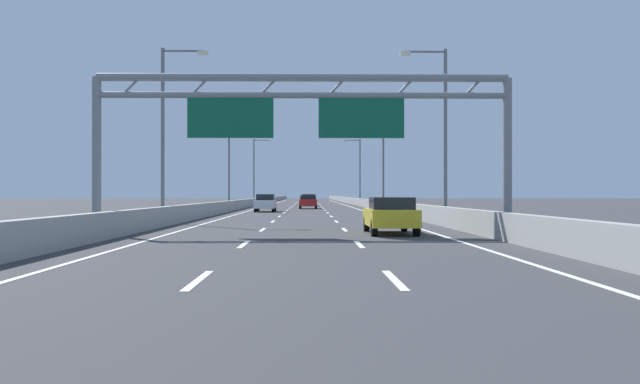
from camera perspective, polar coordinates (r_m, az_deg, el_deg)
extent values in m
plane|color=#38383A|center=(100.43, -1.06, -1.04)|extent=(260.00, 260.00, 0.00)
cube|color=white|center=(13.17, -9.81, -7.05)|extent=(0.16, 3.00, 0.01)
cube|color=white|center=(22.07, -6.20, -4.25)|extent=(0.16, 3.00, 0.01)
cube|color=white|center=(31.03, -4.67, -3.06)|extent=(0.16, 3.00, 0.01)
cube|color=white|center=(40.00, -3.83, -2.40)|extent=(0.16, 3.00, 0.01)
cube|color=white|center=(48.99, -3.30, -1.98)|extent=(0.16, 3.00, 0.01)
cube|color=white|center=(57.98, -2.93, -1.70)|extent=(0.16, 3.00, 0.01)
cube|color=white|center=(66.97, -2.66, -1.48)|extent=(0.16, 3.00, 0.01)
cube|color=white|center=(75.96, -2.46, -1.32)|extent=(0.16, 3.00, 0.01)
cube|color=white|center=(84.96, -2.30, -1.20)|extent=(0.16, 3.00, 0.01)
cube|color=white|center=(93.95, -2.17, -1.09)|extent=(0.16, 3.00, 0.01)
cube|color=white|center=(102.95, -2.06, -1.01)|extent=(0.16, 3.00, 0.01)
cube|color=white|center=(111.95, -1.97, -0.94)|extent=(0.16, 3.00, 0.01)
cube|color=white|center=(120.95, -1.89, -0.88)|extent=(0.16, 3.00, 0.01)
cube|color=white|center=(129.94, -1.83, -0.83)|extent=(0.16, 3.00, 0.01)
cube|color=white|center=(138.94, -1.77, -0.78)|extent=(0.16, 3.00, 0.01)
cube|color=white|center=(147.94, -1.72, -0.74)|extent=(0.16, 3.00, 0.01)
cube|color=white|center=(156.94, -1.67, -0.71)|extent=(0.16, 3.00, 0.01)
cube|color=white|center=(13.11, 6.05, -7.08)|extent=(0.16, 3.00, 0.01)
cube|color=white|center=(22.03, 3.19, -4.26)|extent=(0.16, 3.00, 0.01)
cube|color=white|center=(31.00, 1.99, -3.06)|extent=(0.16, 3.00, 0.01)
cube|color=white|center=(39.98, 1.33, -2.40)|extent=(0.16, 3.00, 0.01)
cube|color=white|center=(48.97, 0.92, -1.98)|extent=(0.16, 3.00, 0.01)
cube|color=white|center=(57.96, 0.63, -1.70)|extent=(0.16, 3.00, 0.01)
cube|color=white|center=(66.96, 0.42, -1.49)|extent=(0.16, 3.00, 0.01)
cube|color=white|center=(75.95, 0.26, -1.32)|extent=(0.16, 3.00, 0.01)
cube|color=white|center=(84.95, 0.13, -1.20)|extent=(0.16, 3.00, 0.01)
cube|color=white|center=(93.95, 0.03, -1.09)|extent=(0.16, 3.00, 0.01)
cube|color=white|center=(102.94, -0.06, -1.01)|extent=(0.16, 3.00, 0.01)
cube|color=white|center=(111.94, -0.13, -0.94)|extent=(0.16, 3.00, 0.01)
cube|color=white|center=(120.94, -0.19, -0.88)|extent=(0.16, 3.00, 0.01)
cube|color=white|center=(129.94, -0.24, -0.83)|extent=(0.16, 3.00, 0.01)
cube|color=white|center=(138.94, -0.28, -0.78)|extent=(0.16, 3.00, 0.01)
cube|color=white|center=(147.94, -0.32, -0.74)|extent=(0.16, 3.00, 0.01)
cube|color=white|center=(156.93, -0.36, -0.71)|extent=(0.16, 3.00, 0.01)
cube|color=white|center=(88.60, -4.48, -1.15)|extent=(0.16, 176.00, 0.01)
cube|color=white|center=(88.58, 2.32, -1.15)|extent=(0.16, 176.00, 0.01)
cube|color=#9E9E99|center=(110.65, -4.62, -0.71)|extent=(0.45, 220.00, 0.95)
cube|color=#9E9E99|center=(110.63, 2.53, -0.71)|extent=(0.45, 220.00, 0.95)
cylinder|color=gray|center=(29.19, -17.62, 2.84)|extent=(0.36, 0.36, 6.20)
cylinder|color=gray|center=(29.07, 14.92, 2.85)|extent=(0.36, 0.36, 6.20)
cylinder|color=gray|center=(28.30, -1.38, 9.24)|extent=(16.30, 0.32, 0.32)
cylinder|color=gray|center=(28.19, -1.38, 7.84)|extent=(16.30, 0.26, 0.26)
cylinder|color=gray|center=(29.10, -15.02, 8.29)|extent=(0.74, 0.10, 0.74)
cylinder|color=gray|center=(28.57, -9.67, 8.44)|extent=(0.74, 0.10, 0.74)
cylinder|color=gray|center=(28.29, -4.17, 8.53)|extent=(0.74, 0.10, 0.74)
cylinder|color=gray|center=(28.27, 1.40, 8.53)|extent=(0.74, 0.10, 0.74)
cylinder|color=gray|center=(28.51, 6.93, 8.46)|extent=(0.74, 0.10, 0.74)
cylinder|color=gray|center=(29.00, 12.31, 8.32)|extent=(0.74, 0.10, 0.74)
cube|color=#0F5B3D|center=(28.25, -7.25, 5.98)|extent=(3.40, 0.12, 1.60)
cube|color=#0F5B3D|center=(28.16, 3.36, 6.00)|extent=(3.40, 0.12, 1.60)
cylinder|color=slate|center=(39.26, -12.61, 4.49)|extent=(0.20, 0.20, 9.50)
cylinder|color=slate|center=(39.69, -11.02, 11.14)|extent=(2.20, 0.12, 0.12)
cube|color=#F2EAC6|center=(39.50, -9.42, 11.05)|extent=(0.56, 0.28, 0.20)
cylinder|color=slate|center=(39.18, 10.11, 4.50)|extent=(0.20, 0.20, 9.50)
cylinder|color=slate|center=(39.62, 8.52, 11.16)|extent=(2.20, 0.12, 0.12)
cube|color=#F2EAC6|center=(39.44, 6.91, 11.07)|extent=(0.56, 0.28, 0.20)
cylinder|color=slate|center=(70.74, -7.37, 2.43)|extent=(0.20, 0.20, 9.50)
cylinder|color=slate|center=(70.98, -6.48, 6.15)|extent=(2.20, 0.12, 0.12)
cube|color=#F2EAC6|center=(70.87, -5.59, 6.08)|extent=(0.56, 0.28, 0.20)
cylinder|color=slate|center=(70.69, 5.14, 2.43)|extent=(0.20, 0.20, 9.50)
cylinder|color=slate|center=(70.94, 4.26, 6.15)|extent=(2.20, 0.12, 0.12)
cube|color=#F2EAC6|center=(70.84, 3.36, 6.08)|extent=(0.56, 0.28, 0.20)
cylinder|color=slate|center=(102.48, -5.37, 1.64)|extent=(0.20, 0.20, 9.50)
cylinder|color=slate|center=(102.65, -4.75, 4.21)|extent=(2.20, 0.12, 0.12)
cube|color=#F2EAC6|center=(102.57, -4.14, 4.15)|extent=(0.56, 0.28, 0.20)
cylinder|color=slate|center=(102.45, 3.25, 1.64)|extent=(0.20, 0.20, 9.50)
cylinder|color=slate|center=(102.62, 2.64, 4.21)|extent=(2.20, 0.12, 0.12)
cube|color=#F2EAC6|center=(102.55, 2.02, 4.16)|extent=(0.56, 0.28, 0.20)
cube|color=red|center=(74.14, -0.97, -0.85)|extent=(1.86, 4.28, 0.66)
cube|color=black|center=(73.59, -0.97, -0.44)|extent=(1.63, 1.76, 0.43)
cylinder|color=black|center=(75.74, -1.59, -1.09)|extent=(0.22, 0.64, 0.64)
cylinder|color=black|center=(75.74, -0.35, -1.09)|extent=(0.22, 0.64, 0.64)
cylinder|color=black|center=(72.57, -1.61, -1.13)|extent=(0.22, 0.64, 0.64)
cylinder|color=black|center=(72.56, -0.32, -1.13)|extent=(0.22, 0.64, 0.64)
cube|color=black|center=(90.75, -0.93, -0.73)|extent=(1.87, 4.25, 0.64)
cube|color=black|center=(90.28, -0.93, -0.35)|extent=(1.65, 2.02, 0.54)
cylinder|color=black|center=(92.33, -1.44, -0.92)|extent=(0.22, 0.64, 0.64)
cylinder|color=black|center=(92.33, -0.41, -0.92)|extent=(0.22, 0.64, 0.64)
cylinder|color=black|center=(89.18, -1.46, -0.94)|extent=(0.22, 0.64, 0.64)
cylinder|color=black|center=(89.18, -0.40, -0.94)|extent=(0.22, 0.64, 0.64)
cube|color=silver|center=(61.63, -4.44, -0.99)|extent=(1.73, 4.38, 0.70)
cube|color=black|center=(61.87, -4.43, -0.42)|extent=(1.52, 2.08, 0.52)
cylinder|color=black|center=(63.32, -5.03, -1.28)|extent=(0.22, 0.64, 0.64)
cylinder|color=black|center=(63.23, -3.67, -1.28)|extent=(0.22, 0.64, 0.64)
cylinder|color=black|center=(60.05, -5.26, -1.34)|extent=(0.22, 0.64, 0.64)
cylinder|color=black|center=(59.95, -3.82, -1.34)|extent=(0.22, 0.64, 0.64)
cube|color=yellow|center=(28.05, 5.69, -2.05)|extent=(1.80, 4.52, 0.66)
cube|color=black|center=(27.52, 5.81, -0.91)|extent=(1.59, 2.05, 0.47)
cylinder|color=black|center=(29.68, 3.79, -2.59)|extent=(0.22, 0.64, 0.64)
cylinder|color=black|center=(29.86, 6.82, -2.57)|extent=(0.22, 0.64, 0.64)
cylinder|color=black|center=(26.28, 4.40, -2.90)|extent=(0.22, 0.64, 0.64)
cylinder|color=black|center=(26.47, 7.82, -2.88)|extent=(0.22, 0.64, 0.64)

